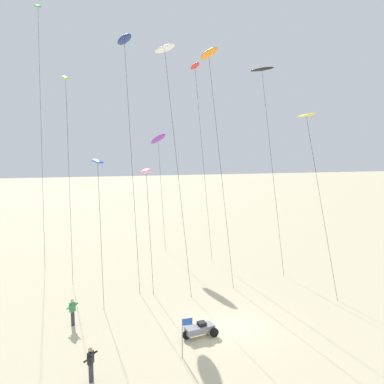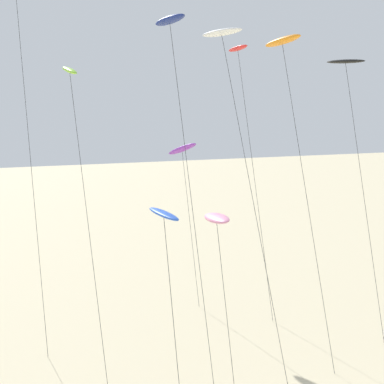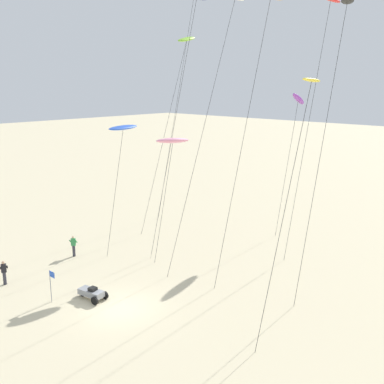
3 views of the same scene
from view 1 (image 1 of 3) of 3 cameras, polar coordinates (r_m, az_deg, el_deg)
name	(u,v)px [view 1 (image 1 of 3)]	position (r m, az deg, el deg)	size (l,w,h in m)	color
ground_plane	(233,328)	(24.04, 6.28, -19.92)	(260.00, 260.00, 0.00)	beige
kite_blue	(98,162)	(26.71, -14.22, 4.49)	(1.03, 3.57, 10.12)	blue
kite_lime	(66,80)	(36.78, -18.75, 15.92)	(0.87, 7.52, 17.54)	#8CD833
kite_navy	(124,41)	(33.56, -10.30, 21.73)	(1.37, 6.96, 19.94)	navy
kite_black	(262,71)	(36.18, 10.65, 17.67)	(1.80, 6.01, 18.11)	black
kite_green	(38,12)	(42.92, -22.47, 24.07)	(0.74, 7.37, 24.92)	green
kite_red	(195,68)	(40.94, 0.48, 18.37)	(0.74, 6.67, 19.55)	red
kite_white	(165,50)	(34.28, -4.19, 20.80)	(1.85, 9.15, 19.51)	white
kite_orange	(209,55)	(34.26, 2.57, 20.24)	(1.20, 7.41, 19.24)	orange
kite_purple	(158,139)	(41.49, -5.20, 8.02)	(1.72, 4.63, 12.55)	purple
kite_yellow	(307,119)	(31.04, 17.15, 10.64)	(0.78, 5.60, 13.52)	yellow
kite_pink	(146,171)	(28.80, -7.00, 3.14)	(1.34, 3.70, 9.41)	pink
kite_flyer_nearest	(91,363)	(19.48, -15.20, -23.93)	(0.68, 0.69, 1.67)	#33333D
kite_flyer_middle	(73,311)	(24.92, -17.79, -16.96)	(0.73, 0.73, 1.67)	#33333D
beach_buggy	(200,329)	(22.85, 1.26, -20.16)	(2.12, 1.18, 0.82)	gray
marker_flag	(185,330)	(20.41, -1.08, -20.29)	(0.56, 0.05, 2.10)	gray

